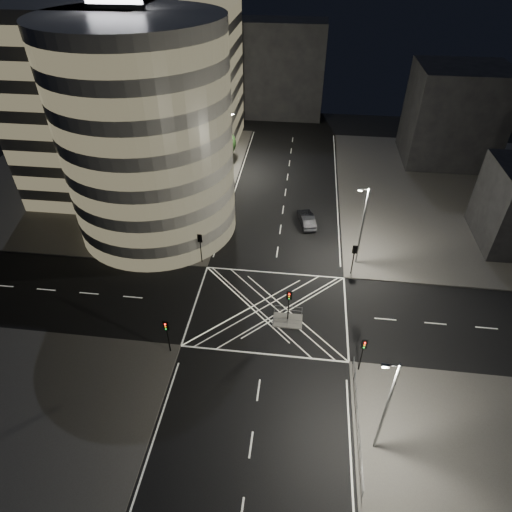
# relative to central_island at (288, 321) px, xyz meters

# --- Properties ---
(ground) EXTENTS (120.00, 120.00, 0.00)m
(ground) POSITION_rel_central_island_xyz_m (-2.00, 1.50, -0.07)
(ground) COLOR black
(ground) RESTS_ON ground
(sidewalk_far_left) EXTENTS (42.00, 42.00, 0.15)m
(sidewalk_far_left) POSITION_rel_central_island_xyz_m (-31.00, 28.50, 0.00)
(sidewalk_far_left) COLOR #4E4B49
(sidewalk_far_left) RESTS_ON ground
(sidewalk_far_right) EXTENTS (42.00, 42.00, 0.15)m
(sidewalk_far_right) POSITION_rel_central_island_xyz_m (27.00, 28.50, 0.00)
(sidewalk_far_right) COLOR #4E4B49
(sidewalk_far_right) RESTS_ON ground
(central_island) EXTENTS (3.00, 2.00, 0.15)m
(central_island) POSITION_rel_central_island_xyz_m (0.00, 0.00, 0.00)
(central_island) COLOR slate
(central_island) RESTS_ON ground
(office_tower_curved) EXTENTS (30.00, 29.00, 27.20)m
(office_tower_curved) POSITION_rel_central_island_xyz_m (-22.74, 20.24, 12.58)
(office_tower_curved) COLOR gray
(office_tower_curved) RESTS_ON sidewalk_far_left
(office_block_rear) EXTENTS (24.00, 16.00, 22.00)m
(office_block_rear) POSITION_rel_central_island_xyz_m (-24.00, 43.50, 11.07)
(office_block_rear) COLOR gray
(office_block_rear) RESTS_ON sidewalk_far_left
(building_right_far) EXTENTS (14.00, 12.00, 15.00)m
(building_right_far) POSITION_rel_central_island_xyz_m (24.00, 41.50, 7.58)
(building_right_far) COLOR black
(building_right_far) RESTS_ON sidewalk_far_right
(building_far_end) EXTENTS (18.00, 8.00, 18.00)m
(building_far_end) POSITION_rel_central_island_xyz_m (-6.00, 59.50, 8.93)
(building_far_end) COLOR black
(building_far_end) RESTS_ON ground
(tree_a) EXTENTS (4.42, 4.42, 7.38)m
(tree_a) POSITION_rel_central_island_xyz_m (-12.50, 10.50, 4.90)
(tree_a) COLOR black
(tree_a) RESTS_ON sidewalk_far_left
(tree_b) EXTENTS (4.73, 4.73, 7.08)m
(tree_b) POSITION_rel_central_island_xyz_m (-12.50, 16.50, 4.43)
(tree_b) COLOR black
(tree_b) RESTS_ON sidewalk_far_left
(tree_c) EXTENTS (4.66, 4.66, 7.46)m
(tree_c) POSITION_rel_central_island_xyz_m (-12.50, 22.50, 4.84)
(tree_c) COLOR black
(tree_c) RESTS_ON sidewalk_far_left
(tree_d) EXTENTS (4.76, 4.76, 7.78)m
(tree_d) POSITION_rel_central_island_xyz_m (-12.50, 28.50, 5.11)
(tree_d) COLOR black
(tree_d) RESTS_ON sidewalk_far_left
(tree_e) EXTENTS (3.49, 3.49, 5.75)m
(tree_e) POSITION_rel_central_island_xyz_m (-12.50, 34.50, 3.81)
(tree_e) COLOR black
(tree_e) RESTS_ON sidewalk_far_left
(traffic_signal_fl) EXTENTS (0.55, 0.22, 4.00)m
(traffic_signal_fl) POSITION_rel_central_island_xyz_m (-10.80, 8.30, 2.84)
(traffic_signal_fl) COLOR black
(traffic_signal_fl) RESTS_ON sidewalk_far_left
(traffic_signal_nl) EXTENTS (0.55, 0.22, 4.00)m
(traffic_signal_nl) POSITION_rel_central_island_xyz_m (-10.80, -5.30, 2.84)
(traffic_signal_nl) COLOR black
(traffic_signal_nl) RESTS_ON sidewalk_near_left
(traffic_signal_fr) EXTENTS (0.55, 0.22, 4.00)m
(traffic_signal_fr) POSITION_rel_central_island_xyz_m (6.80, 8.30, 2.84)
(traffic_signal_fr) COLOR black
(traffic_signal_fr) RESTS_ON sidewalk_far_right
(traffic_signal_nr) EXTENTS (0.55, 0.22, 4.00)m
(traffic_signal_nr) POSITION_rel_central_island_xyz_m (6.80, -5.30, 2.84)
(traffic_signal_nr) COLOR black
(traffic_signal_nr) RESTS_ON sidewalk_near_right
(traffic_signal_island) EXTENTS (0.55, 0.22, 4.00)m
(traffic_signal_island) POSITION_rel_central_island_xyz_m (0.00, 0.00, 2.84)
(traffic_signal_island) COLOR black
(traffic_signal_island) RESTS_ON central_island
(street_lamp_left_near) EXTENTS (1.25, 0.25, 10.00)m
(street_lamp_left_near) POSITION_rel_central_island_xyz_m (-11.44, 13.50, 5.47)
(street_lamp_left_near) COLOR slate
(street_lamp_left_near) RESTS_ON sidewalk_far_left
(street_lamp_left_far) EXTENTS (1.25, 0.25, 10.00)m
(street_lamp_left_far) POSITION_rel_central_island_xyz_m (-11.44, 31.50, 5.47)
(street_lamp_left_far) COLOR slate
(street_lamp_left_far) RESTS_ON sidewalk_far_left
(street_lamp_right_far) EXTENTS (1.25, 0.25, 10.00)m
(street_lamp_right_far) POSITION_rel_central_island_xyz_m (7.44, 10.50, 5.47)
(street_lamp_right_far) COLOR slate
(street_lamp_right_far) RESTS_ON sidewalk_far_right
(street_lamp_right_near) EXTENTS (1.25, 0.25, 10.00)m
(street_lamp_right_near) POSITION_rel_central_island_xyz_m (7.44, -12.50, 5.47)
(street_lamp_right_near) COLOR slate
(street_lamp_right_near) RESTS_ON sidewalk_near_right
(railing_near_right) EXTENTS (0.06, 11.70, 1.10)m
(railing_near_right) POSITION_rel_central_island_xyz_m (6.30, -10.65, 0.62)
(railing_near_right) COLOR slate
(railing_near_right) RESTS_ON sidewalk_near_right
(railing_island_south) EXTENTS (2.80, 0.06, 1.10)m
(railing_island_south) POSITION_rel_central_island_xyz_m (0.00, -0.90, 0.62)
(railing_island_south) COLOR slate
(railing_island_south) RESTS_ON central_island
(railing_island_north) EXTENTS (2.80, 0.06, 1.10)m
(railing_island_north) POSITION_rel_central_island_xyz_m (0.00, 0.90, 0.62)
(railing_island_north) COLOR slate
(railing_island_north) RESTS_ON central_island
(sedan) EXTENTS (2.87, 5.24, 1.64)m
(sedan) POSITION_rel_central_island_xyz_m (1.37, 18.14, 0.74)
(sedan) COLOR black
(sedan) RESTS_ON ground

